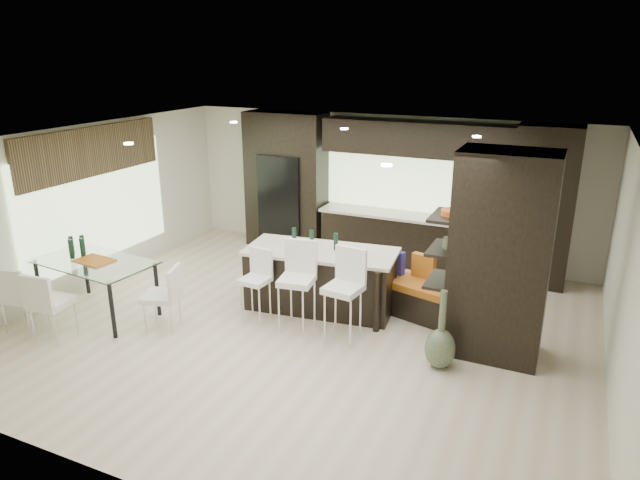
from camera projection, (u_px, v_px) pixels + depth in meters
The scene contains 22 objects.
ground at pixel (303, 327), 8.31m from camera, with size 8.00×8.00×0.00m, color beige.
back_wall at pixel (383, 186), 10.90m from camera, with size 8.00×0.02×2.70m, color silver.
left_wall at pixel (86, 207), 9.45m from camera, with size 0.02×7.00×2.70m, color silver.
right_wall at pixel (626, 286), 6.31m from camera, with size 0.02×7.00×2.70m, color silver.
ceiling at pixel (301, 141), 7.45m from camera, with size 8.00×7.00×0.02m, color white.
window_left at pixel (97, 205), 9.60m from camera, with size 0.04×3.20×1.90m, color #B2D199.
window_back at pixel (413, 179), 10.56m from camera, with size 3.40×0.04×1.20m, color #B2D199.
stone_accent at pixel (91, 152), 9.31m from camera, with size 0.08×3.00×0.80m, color brown.
ceiling_spots at pixel (309, 140), 7.67m from camera, with size 4.00×3.00×0.02m, color white.
back_cabinetry at pixel (403, 193), 10.42m from camera, with size 6.80×0.68×2.70m, color black.
refrigerator at pixel (286, 201), 11.44m from camera, with size 0.90×0.68×1.90m, color black.
partition_column at pixel (500, 257), 7.20m from camera, with size 1.20×0.80×2.70m, color black.
kitchen_island at pixel (321, 279), 8.78m from camera, with size 2.29×0.99×0.96m, color black.
stool_left at pixel (256, 293), 8.39m from camera, with size 0.38×0.38×0.87m, color white.
stool_mid at pixel (297, 296), 8.05m from camera, with size 0.47×0.47×1.06m, color white.
stool_right at pixel (343, 305), 7.78m from camera, with size 0.46×0.46×1.05m, color white.
bench at pixel (408, 296), 8.67m from camera, with size 1.39×0.53×0.53m, color black.
floor_vase at pixel (441, 330), 7.08m from camera, with size 0.39×0.39×1.06m, color #49583E, non-canonical shape.
dining_table at pixel (98, 288), 8.59m from camera, with size 1.78×1.00×0.86m, color white.
chair_near at pixel (52, 307), 7.86m from camera, with size 0.50×0.50×0.93m, color white.
chair_far at pixel (24, 300), 8.08m from camera, with size 0.50×0.50×0.93m, color white.
chair_end at pixel (162, 301), 8.11m from camera, with size 0.48×0.48×0.88m, color white.
Camera 1 is at (3.32, -6.70, 3.84)m, focal length 32.00 mm.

